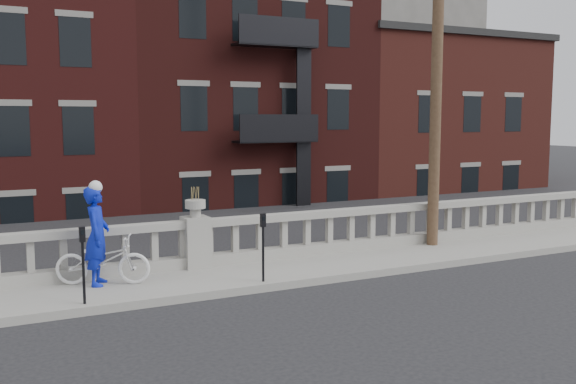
{
  "coord_description": "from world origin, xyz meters",
  "views": [
    {
      "loc": [
        -4.35,
        -9.18,
        3.39
      ],
      "look_at": [
        1.86,
        3.2,
        1.77
      ],
      "focal_mm": 40.0,
      "sensor_mm": 36.0,
      "label": 1
    }
  ],
  "objects": [
    {
      "name": "ground",
      "position": [
        0.0,
        0.0,
        0.0
      ],
      "size": [
        120.0,
        120.0,
        0.0
      ],
      "primitive_type": "plane",
      "color": "black",
      "rests_on": "ground"
    },
    {
      "name": "sidewalk",
      "position": [
        0.0,
        3.0,
        0.07
      ],
      "size": [
        32.0,
        2.2,
        0.15
      ],
      "primitive_type": "cube",
      "color": "gray",
      "rests_on": "ground"
    },
    {
      "name": "balustrade",
      "position": [
        0.0,
        3.95,
        0.64
      ],
      "size": [
        28.0,
        0.34,
        1.03
      ],
      "color": "gray",
      "rests_on": "sidewalk"
    },
    {
      "name": "planter_pedestal",
      "position": [
        0.0,
        3.95,
        0.83
      ],
      "size": [
        0.55,
        0.55,
        1.76
      ],
      "color": "gray",
      "rests_on": "sidewalk"
    },
    {
      "name": "lower_level",
      "position": [
        0.56,
        23.04,
        2.63
      ],
      "size": [
        80.0,
        44.0,
        20.8
      ],
      "color": "#605E59",
      "rests_on": "ground"
    },
    {
      "name": "utility_pole",
      "position": [
        6.2,
        3.6,
        5.24
      ],
      "size": [
        1.6,
        0.28,
        10.0
      ],
      "color": "#422D1E",
      "rests_on": "sidewalk"
    },
    {
      "name": "parking_meter_c",
      "position": [
        -2.64,
        2.15,
        1.0
      ],
      "size": [
        0.1,
        0.09,
        1.36
      ],
      "color": "black",
      "rests_on": "sidewalk"
    },
    {
      "name": "parking_meter_d",
      "position": [
        0.79,
        2.15,
        1.0
      ],
      "size": [
        0.1,
        0.09,
        1.36
      ],
      "color": "black",
      "rests_on": "sidewalk"
    },
    {
      "name": "bicycle",
      "position": [
        -2.09,
        3.36,
        0.63
      ],
      "size": [
        1.92,
        1.31,
        0.96
      ],
      "primitive_type": "imported",
      "rotation": [
        0.0,
        0.0,
        1.16
      ],
      "color": "silver",
      "rests_on": "sidewalk"
    },
    {
      "name": "cyclist",
      "position": [
        -2.18,
        3.37,
        1.11
      ],
      "size": [
        0.67,
        0.82,
        1.93
      ],
      "primitive_type": "imported",
      "rotation": [
        0.0,
        0.0,
        1.22
      ],
      "color": "#0B1BAC",
      "rests_on": "sidewalk"
    }
  ]
}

